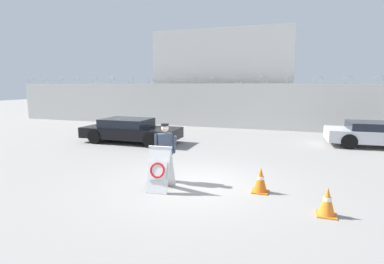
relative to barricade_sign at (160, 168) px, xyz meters
name	(u,v)px	position (x,y,z in m)	size (l,w,h in m)	color
ground_plane	(193,183)	(0.67, 0.77, -0.59)	(90.00, 90.00, 0.00)	gray
perimeter_wall	(250,106)	(0.67, 11.92, 0.84)	(36.00, 0.30, 3.29)	silver
building_block	(227,78)	(-1.69, 15.70, 2.66)	(9.68, 5.43, 6.50)	silver
barricade_sign	(160,168)	(0.00, 0.00, 0.00)	(0.65, 0.77, 1.19)	white
security_guard	(165,150)	(-0.17, 0.74, 0.34)	(0.66, 0.42, 1.69)	#514C42
traffic_cone_near	(327,201)	(4.06, -0.29, -0.27)	(0.40, 0.40, 0.64)	orange
traffic_cone_mid	(261,180)	(2.56, 0.70, -0.26)	(0.41, 0.41, 0.66)	orange
parked_car_front_coupe	(130,130)	(-4.19, 5.59, 0.00)	(4.73, 1.97, 1.15)	black
parked_car_far_side	(377,134)	(6.87, 8.23, -0.01)	(4.37, 2.11, 1.12)	black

